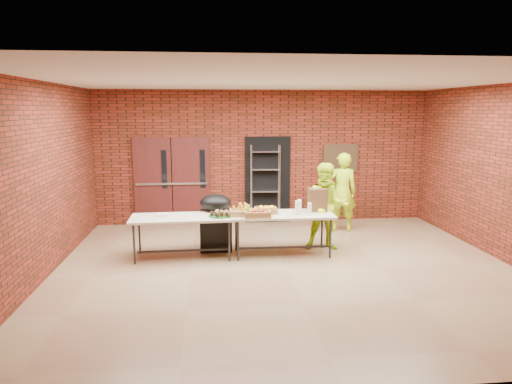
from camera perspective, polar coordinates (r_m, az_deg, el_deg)
The scene contains 19 objects.
room at distance 7.64m, azimuth 4.00°, elevation 1.70°, with size 8.08×7.08×3.28m.
double_doors at distance 11.05m, azimuth -10.43°, elevation 1.34°, with size 1.78×0.12×2.10m.
dark_doorway at distance 11.12m, azimuth 1.46°, elevation 1.54°, with size 1.10×0.06×2.10m, color black.
bronze_plaque at distance 11.41m, azimuth 10.50°, elevation 4.13°, with size 0.85×0.04×0.70m, color #41311A.
wire_rack at distance 10.99m, azimuth 1.16°, elevation 0.94°, with size 0.70×0.23×1.91m, color #B2B3B9, non-canonical shape.
table_left at distance 8.57m, azimuth -9.16°, elevation -3.47°, with size 1.93×0.84×0.78m.
table_right at distance 8.66m, azimuth 3.29°, elevation -3.14°, with size 1.95×0.84×0.79m.
basket_bananas at distance 8.49m, azimuth -1.85°, elevation -2.55°, with size 0.43×0.33×0.13m.
basket_oranges at distance 8.67m, azimuth 1.24°, elevation -2.28°, with size 0.42×0.32×0.13m.
basket_apples at distance 8.38m, azimuth 0.15°, elevation -2.66°, with size 0.48×0.37×0.15m.
muffin_tray at distance 8.48m, azimuth -4.51°, elevation -2.72°, with size 0.43×0.43×0.11m.
napkin_box at distance 8.59m, azimuth -11.63°, elevation -2.87°, with size 0.18×0.12×0.06m, color white.
coffee_dispenser at distance 8.91m, azimuth 7.68°, elevation -0.95°, with size 0.34×0.30×0.44m, color brown.
cup_stack_front at distance 8.54m, azimuth 5.20°, elevation -2.00°, with size 0.09×0.09×0.26m, color white.
cup_stack_mid at distance 8.57m, azimuth 6.72°, elevation -2.12°, with size 0.08×0.08×0.23m, color white.
cup_stack_back at distance 8.70m, azimuth 5.43°, elevation -1.80°, with size 0.09×0.09×0.26m, color white.
covered_grill at distance 9.00m, azimuth -5.05°, elevation -3.77°, with size 0.61×0.51×1.11m.
volunteer_woman at distance 10.48m, azimuth 10.70°, elevation -0.02°, with size 0.65×0.43×1.79m, color #B0E119.
volunteer_man at distance 9.05m, azimuth 8.85°, elevation -1.82°, with size 0.83×0.65×1.72m, color #B0E119.
Camera 1 is at (-1.29, -7.44, 2.73)m, focal length 32.00 mm.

